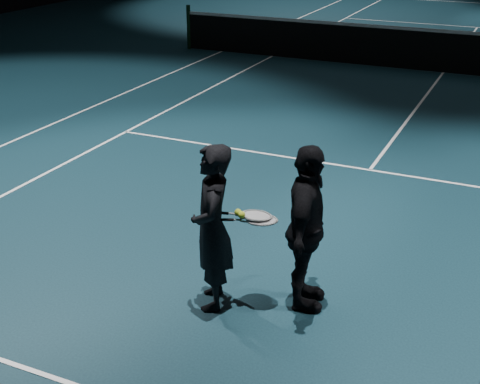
# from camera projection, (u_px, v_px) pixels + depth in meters

# --- Properties ---
(floor) EXTENTS (36.00, 36.00, 0.00)m
(floor) POSITION_uv_depth(u_px,v_px,m) (443.00, 73.00, 14.82)
(floor) COLOR black
(floor) RESTS_ON ground
(court_lines) EXTENTS (10.98, 23.78, 0.01)m
(court_lines) POSITION_uv_depth(u_px,v_px,m) (443.00, 73.00, 14.82)
(court_lines) COLOR white
(court_lines) RESTS_ON floor
(net_post_left) EXTENTS (0.10, 0.10, 1.10)m
(net_post_left) POSITION_uv_depth(u_px,v_px,m) (189.00, 27.00, 17.04)
(net_post_left) COLOR black
(net_post_left) RESTS_ON floor
(net_mesh) EXTENTS (12.80, 0.02, 0.86)m
(net_mesh) POSITION_uv_depth(u_px,v_px,m) (445.00, 53.00, 14.64)
(net_mesh) COLOR black
(net_mesh) RESTS_ON floor
(net_tape) EXTENTS (12.80, 0.03, 0.07)m
(net_tape) POSITION_uv_depth(u_px,v_px,m) (448.00, 32.00, 14.45)
(net_tape) COLOR white
(net_tape) RESTS_ON net_mesh
(player_a) EXTENTS (0.59, 0.69, 1.59)m
(player_a) POSITION_uv_depth(u_px,v_px,m) (212.00, 228.00, 6.05)
(player_a) COLOR black
(player_a) RESTS_ON floor
(player_b) EXTENTS (0.57, 0.99, 1.59)m
(player_b) POSITION_uv_depth(u_px,v_px,m) (306.00, 229.00, 6.03)
(player_b) COLOR black
(player_b) RESTS_ON floor
(racket_lower) EXTENTS (0.71, 0.47, 0.03)m
(racket_lower) POSITION_uv_depth(u_px,v_px,m) (262.00, 220.00, 6.00)
(racket_lower) COLOR black
(racket_lower) RESTS_ON player_a
(racket_upper) EXTENTS (0.71, 0.50, 0.10)m
(racket_upper) POSITION_uv_depth(u_px,v_px,m) (256.00, 216.00, 6.03)
(racket_upper) COLOR black
(racket_upper) RESTS_ON player_b
(tennis_balls) EXTENTS (0.12, 0.10, 0.12)m
(tennis_balls) POSITION_uv_depth(u_px,v_px,m) (240.00, 212.00, 5.98)
(tennis_balls) COLOR gold
(tennis_balls) RESTS_ON racket_upper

